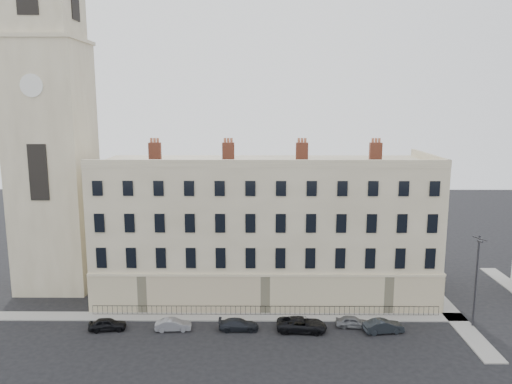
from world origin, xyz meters
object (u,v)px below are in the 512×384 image
car_e (353,322)px  car_b (173,325)px  car_a (108,324)px  car_d (302,324)px  car_c (239,325)px  car_f (383,326)px  streetlamp (476,277)px

car_e → car_b: bearing=97.6°
car_a → car_e: (23.35, 0.76, -0.03)m
car_d → car_c: bearing=92.4°
car_f → car_a: bearing=80.0°
car_b → car_d: car_d is taller
car_c → car_d: bearing=-92.3°
car_a → streetlamp: size_ratio=0.38×
car_a → streetlamp: bearing=-96.0°
car_f → streetlamp: (8.86, 1.20, 4.42)m
car_c → streetlamp: streetlamp is taller
car_b → streetlamp: (28.65, 0.88, 4.48)m
car_c → car_d: size_ratio=0.80×
car_b → car_e: 17.13m
car_b → car_c: bearing=-93.0°
car_c → car_e: size_ratio=1.16×
car_d → car_e: size_ratio=1.45×
car_f → car_c: bearing=78.9°
car_a → car_b: bearing=-97.5°
car_a → car_b: size_ratio=1.03×
streetlamp → car_b: bearing=160.0°
car_d → car_f: 7.65m
car_c → car_e: bearing=-87.2°
streetlamp → car_a: bearing=159.6°
car_a → car_c: size_ratio=0.92×
car_c → car_e: 10.95m
car_c → streetlamp: bearing=-88.7°
car_a → car_f: car_f is taller
car_b → car_c: size_ratio=0.89×
car_a → car_c: bearing=-97.0°
car_d → streetlamp: 17.10m
car_f → streetlamp: size_ratio=0.41×
car_e → car_f: car_f is taller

